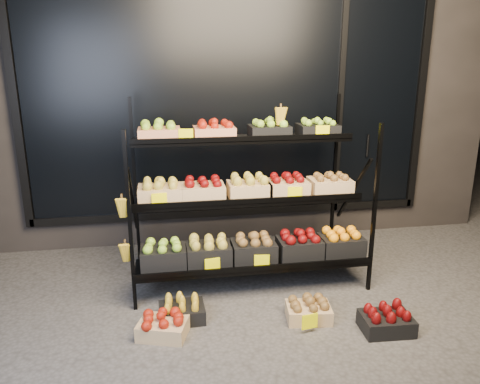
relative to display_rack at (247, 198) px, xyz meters
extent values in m
plane|color=#514F4C|center=(0.01, -0.60, -0.79)|extent=(24.00, 24.00, 0.00)
cube|color=#2D2826|center=(0.01, 2.00, 0.96)|extent=(6.00, 2.00, 3.50)
cube|color=black|center=(0.01, 0.98, 0.76)|extent=(4.20, 0.04, 2.40)
cube|color=black|center=(0.01, 0.96, -0.45)|extent=(4.30, 0.06, 0.08)
cube|color=black|center=(-2.14, 0.96, 0.76)|extent=(0.08, 0.06, 2.50)
cube|color=black|center=(2.16, 0.96, 0.76)|extent=(0.08, 0.06, 2.50)
cube|color=black|center=(1.21, 0.96, 0.76)|extent=(0.06, 0.06, 2.50)
cylinder|color=black|center=(1.56, 0.93, 0.26)|extent=(0.02, 0.02, 0.25)
cube|color=black|center=(-1.02, -0.42, -0.04)|extent=(0.03, 0.03, 1.50)
cube|color=black|center=(1.03, -0.42, -0.04)|extent=(0.03, 0.03, 1.50)
cube|color=black|center=(-1.02, 0.55, 0.04)|extent=(0.03, 0.03, 1.66)
cube|color=black|center=(1.03, 0.55, 0.04)|extent=(0.03, 0.03, 1.66)
cube|color=black|center=(0.01, -0.25, -0.52)|extent=(2.05, 0.42, 0.03)
cube|color=black|center=(0.01, -0.45, -0.49)|extent=(2.05, 0.02, 0.05)
cube|color=black|center=(0.01, 0.05, -0.02)|extent=(2.05, 0.40, 0.03)
cube|color=black|center=(0.01, -0.14, 0.01)|extent=(2.05, 0.02, 0.05)
cube|color=black|center=(0.01, 0.35, 0.48)|extent=(2.05, 0.40, 0.03)
cube|color=black|center=(0.01, 0.16, 0.51)|extent=(2.05, 0.02, 0.05)
cube|color=tan|center=(-0.76, 0.35, 0.55)|extent=(0.38, 0.28, 0.11)
ellipsoid|color=#9ACD33|center=(-0.76, 0.35, 0.63)|extent=(0.32, 0.24, 0.07)
cube|color=tan|center=(-0.25, 0.35, 0.55)|extent=(0.38, 0.28, 0.11)
ellipsoid|color=#A4120B|center=(-0.25, 0.35, 0.63)|extent=(0.32, 0.24, 0.07)
cube|color=black|center=(0.28, 0.35, 0.55)|extent=(0.38, 0.28, 0.11)
ellipsoid|color=#9ACD33|center=(0.28, 0.35, 0.63)|extent=(0.32, 0.24, 0.07)
cube|color=black|center=(0.76, 0.35, 0.55)|extent=(0.38, 0.28, 0.11)
ellipsoid|color=#9ACD33|center=(0.76, 0.35, 0.63)|extent=(0.32, 0.24, 0.07)
cube|color=tan|center=(-0.78, 0.05, 0.06)|extent=(0.38, 0.28, 0.14)
ellipsoid|color=gold|center=(-0.78, 0.05, 0.16)|extent=(0.32, 0.24, 0.07)
cube|color=tan|center=(-0.39, 0.05, 0.06)|extent=(0.38, 0.28, 0.14)
ellipsoid|color=#690708|center=(-0.39, 0.05, 0.16)|extent=(0.32, 0.24, 0.07)
cube|color=tan|center=(0.03, 0.05, 0.06)|extent=(0.38, 0.28, 0.14)
ellipsoid|color=gold|center=(0.03, 0.05, 0.16)|extent=(0.32, 0.24, 0.07)
cube|color=tan|center=(0.38, 0.05, 0.06)|extent=(0.38, 0.28, 0.14)
ellipsoid|color=#690708|center=(0.38, 0.05, 0.16)|extent=(0.32, 0.24, 0.07)
cube|color=tan|center=(0.80, 0.05, 0.06)|extent=(0.38, 0.28, 0.14)
ellipsoid|color=brown|center=(0.80, 0.05, 0.16)|extent=(0.32, 0.24, 0.07)
cube|color=black|center=(-0.77, -0.25, -0.42)|extent=(0.38, 0.28, 0.18)
ellipsoid|color=#9ACD33|center=(-0.77, -0.25, -0.30)|extent=(0.32, 0.24, 0.07)
cube|color=black|center=(-0.38, -0.25, -0.42)|extent=(0.38, 0.28, 0.18)
ellipsoid|color=gold|center=(-0.38, -0.25, -0.30)|extent=(0.32, 0.24, 0.07)
cube|color=black|center=(0.01, -0.25, -0.42)|extent=(0.38, 0.28, 0.18)
ellipsoid|color=brown|center=(0.01, -0.25, -0.30)|extent=(0.32, 0.24, 0.07)
cube|color=black|center=(0.43, -0.25, -0.42)|extent=(0.38, 0.28, 0.18)
ellipsoid|color=#690708|center=(0.43, -0.25, -0.30)|extent=(0.32, 0.24, 0.07)
cube|color=black|center=(0.82, -0.25, -0.42)|extent=(0.38, 0.28, 0.18)
ellipsoid|color=orange|center=(0.82, -0.25, -0.30)|extent=(0.32, 0.24, 0.07)
ellipsoid|color=gold|center=(-1.07, -0.40, 0.18)|extent=(0.14, 0.08, 0.22)
ellipsoid|color=gold|center=(-1.07, -0.40, -0.20)|extent=(0.14, 0.08, 0.22)
ellipsoid|color=gold|center=(0.36, 0.25, 0.79)|extent=(0.14, 0.08, 0.22)
cube|color=#FFF700|center=(-0.78, -0.10, 0.05)|extent=(0.13, 0.01, 0.12)
cube|color=#FFF700|center=(0.42, -0.10, 0.05)|extent=(0.13, 0.01, 0.12)
cube|color=#FFF700|center=(0.75, 0.20, 0.55)|extent=(0.13, 0.01, 0.12)
cube|color=#FFF700|center=(-0.52, 0.20, 0.55)|extent=(0.13, 0.01, 0.12)
cube|color=#FFF700|center=(-0.37, -0.40, -0.45)|extent=(0.13, 0.01, 0.12)
cube|color=#FFF700|center=(0.05, -0.40, -0.45)|extent=(0.13, 0.01, 0.12)
cube|color=#FFF700|center=(0.30, -1.00, -0.73)|extent=(0.13, 0.01, 0.12)
cube|color=tan|center=(-0.80, -0.85, -0.73)|extent=(0.42, 0.35, 0.12)
ellipsoid|color=#A4120B|center=(-0.80, -0.85, -0.64)|extent=(0.35, 0.30, 0.07)
cube|color=black|center=(-0.64, -0.65, -0.73)|extent=(0.36, 0.27, 0.12)
ellipsoid|color=gold|center=(-0.64, -0.65, -0.64)|extent=(0.31, 0.23, 0.07)
cube|color=tan|center=(0.35, -0.81, -0.73)|extent=(0.37, 0.30, 0.12)
ellipsoid|color=brown|center=(0.35, -0.81, -0.64)|extent=(0.31, 0.25, 0.07)
cube|color=black|center=(0.88, -1.07, -0.72)|extent=(0.39, 0.30, 0.13)
ellipsoid|color=#690708|center=(0.88, -1.07, -0.63)|extent=(0.33, 0.25, 0.07)
camera|label=1|loc=(-0.74, -3.97, 1.23)|focal=35.00mm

